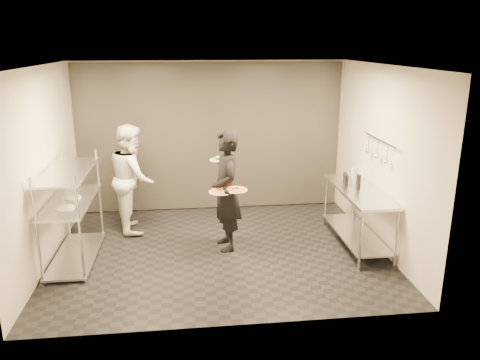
{
  "coord_description": "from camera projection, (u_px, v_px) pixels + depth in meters",
  "views": [
    {
      "loc": [
        -0.45,
        -6.64,
        3.12
      ],
      "look_at": [
        0.33,
        0.13,
        1.1
      ],
      "focal_mm": 35.0,
      "sensor_mm": 36.0,
      "label": 1
    }
  ],
  "objects": [
    {
      "name": "waiter",
      "position": [
        226.0,
        191.0,
        7.12
      ],
      "size": [
        0.56,
        0.75,
        1.87
      ],
      "primitive_type": "imported",
      "rotation": [
        0.0,
        0.0,
        -1.4
      ],
      "color": "black",
      "rests_on": "ground"
    },
    {
      "name": "chef",
      "position": [
        132.0,
        178.0,
        7.87
      ],
      "size": [
        0.84,
        1.0,
        1.83
      ],
      "primitive_type": "imported",
      "rotation": [
        0.0,
        0.0,
        1.75
      ],
      "color": "silver",
      "rests_on": "ground"
    },
    {
      "name": "pos_monitor",
      "position": [
        346.0,
        179.0,
        7.49
      ],
      "size": [
        0.09,
        0.24,
        0.17
      ],
      "primitive_type": "cube",
      "rotation": [
        0.0,
        0.0,
        -0.17
      ],
      "color": "black",
      "rests_on": "prep_counter"
    },
    {
      "name": "pass_rack",
      "position": [
        72.0,
        210.0,
        6.8
      ],
      "size": [
        0.6,
        1.6,
        1.5
      ],
      "color": "#B0B2B7",
      "rests_on": "ground"
    },
    {
      "name": "pizza_plate_far",
      "position": [
        236.0,
        189.0,
        6.87
      ],
      "size": [
        0.32,
        0.32,
        0.05
      ],
      "color": "silver",
      "rests_on": "waiter"
    },
    {
      "name": "bottle_clear",
      "position": [
        358.0,
        178.0,
        7.5
      ],
      "size": [
        0.05,
        0.05,
        0.18
      ],
      "primitive_type": "cylinder",
      "color": "#909E90",
      "rests_on": "prep_counter"
    },
    {
      "name": "bottle_green",
      "position": [
        353.0,
        176.0,
        7.45
      ],
      "size": [
        0.08,
        0.08,
        0.27
      ],
      "primitive_type": "cylinder",
      "color": "#909E90",
      "rests_on": "prep_counter"
    },
    {
      "name": "utensil_rail",
      "position": [
        378.0,
        150.0,
        7.09
      ],
      "size": [
        0.07,
        1.2,
        0.31
      ],
      "color": "#B0B2B7",
      "rests_on": "room_shell"
    },
    {
      "name": "pizza_plate_near",
      "position": [
        221.0,
        191.0,
        6.88
      ],
      "size": [
        0.36,
        0.36,
        0.05
      ],
      "color": "silver",
      "rests_on": "waiter"
    },
    {
      "name": "bottle_dark",
      "position": [
        359.0,
        182.0,
        7.23
      ],
      "size": [
        0.07,
        0.07,
        0.23
      ],
      "primitive_type": "cylinder",
      "color": "black",
      "rests_on": "prep_counter"
    },
    {
      "name": "room_shell",
      "position": [
        214.0,
        146.0,
        7.98
      ],
      "size": [
        5.0,
        4.0,
        2.8
      ],
      "color": "black",
      "rests_on": "ground"
    },
    {
      "name": "prep_counter",
      "position": [
        358.0,
        207.0,
        7.32
      ],
      "size": [
        0.6,
        1.8,
        0.92
      ],
      "color": "#B0B2B7",
      "rests_on": "ground"
    },
    {
      "name": "salad_plate",
      "position": [
        218.0,
        159.0,
        7.28
      ],
      "size": [
        0.25,
        0.25,
        0.07
      ],
      "color": "silver",
      "rests_on": "waiter"
    }
  ]
}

